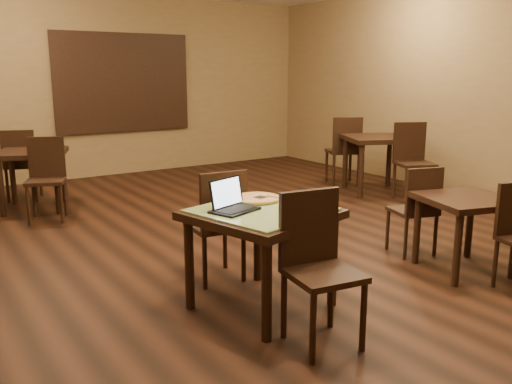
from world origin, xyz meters
TOP-DOWN VIEW (x-y plane):
  - ground at (0.00, 0.00)m, footprint 10.00×10.00m
  - wall_back at (0.00, 5.00)m, footprint 8.00×0.02m
  - mural at (0.50, 4.96)m, footprint 2.34×0.05m
  - tiled_table at (-0.65, -0.86)m, footprint 1.12×1.12m
  - chair_main_near at (-0.64, -1.47)m, footprint 0.49×0.49m
  - chair_main_far at (-0.66, -0.24)m, footprint 0.45×0.45m
  - laptop at (-0.85, -0.75)m, footprint 0.39×0.35m
  - plate at (-0.43, -1.04)m, footprint 0.24×0.24m
  - pizza_slice at (-0.43, -1.04)m, footprint 0.29×0.29m
  - pizza_pan at (-0.53, -0.62)m, footprint 0.34×0.34m
  - pizza_whole at (-0.53, -0.62)m, footprint 0.37×0.37m
  - spatula at (-0.51, -0.64)m, footprint 0.14×0.23m
  - napkin_roll at (-0.25, -1.00)m, footprint 0.04×0.17m
  - other_table_a at (3.00, 1.52)m, footprint 1.16×1.16m
  - other_table_a_chair_near at (3.04, 0.89)m, footprint 0.61×0.61m
  - other_table_a_chair_far at (2.96, 2.14)m, footprint 0.61×0.61m
  - other_table_b at (-1.40, 3.24)m, footprint 1.05×1.05m
  - other_table_b_chair_near at (-1.37, 2.66)m, footprint 0.55×0.55m
  - other_table_b_chair_far at (-1.43, 3.81)m, footprint 0.55×0.55m
  - other_table_c at (1.26, -1.23)m, footprint 0.90×0.90m
  - other_table_c_chair_far at (1.24, -0.71)m, footprint 0.47×0.47m

SIDE VIEW (x-z plane):
  - ground at x=0.00m, z-range 0.00..0.00m
  - other_table_c_chair_far at x=1.24m, z-range 0.06..0.93m
  - chair_main_far at x=-0.66m, z-range 0.06..1.02m
  - other_table_b_chair_near at x=-1.37m, z-range 0.06..1.04m
  - other_table_b_chair_far at x=-1.43m, z-range 0.06..1.04m
  - other_table_c at x=1.26m, z-range 0.22..0.90m
  - chair_main_near at x=-0.64m, z-range 0.06..1.06m
  - other_table_a_chair_near at x=3.04m, z-range 0.07..1.13m
  - other_table_a_chair_far at x=2.96m, z-range 0.07..1.13m
  - other_table_b at x=-1.40m, z-range 0.25..1.01m
  - tiled_table at x=-0.65m, z-range 0.28..1.04m
  - other_table_a at x=3.00m, z-range 0.27..1.09m
  - pizza_pan at x=-0.53m, z-range 0.76..0.77m
  - plate at x=-0.43m, z-range 0.76..0.78m
  - pizza_whole at x=-0.53m, z-range 0.77..0.79m
  - napkin_roll at x=-0.25m, z-range 0.76..0.80m
  - pizza_slice at x=-0.43m, z-range 0.77..0.80m
  - spatula at x=-0.51m, z-range 0.79..0.79m
  - laptop at x=-0.85m, z-range 0.71..0.93m
  - wall_back at x=0.00m, z-range 0.00..3.00m
  - mural at x=0.50m, z-range 0.73..2.37m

